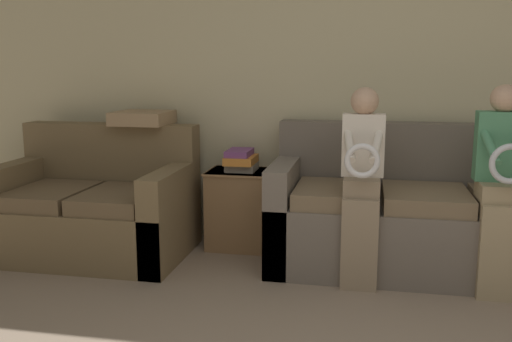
{
  "coord_description": "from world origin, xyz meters",
  "views": [
    {
      "loc": [
        -0.06,
        -1.62,
        1.39
      ],
      "look_at": [
        -0.72,
        1.66,
        0.77
      ],
      "focal_mm": 40.0,
      "sensor_mm": 36.0,
      "label": 1
    }
  ],
  "objects_px": {
    "couch_main": "(422,218)",
    "child_left_seated": "(362,176)",
    "book_stack": "(241,160)",
    "throw_pillow": "(143,118)",
    "child_right_seated": "(502,181)",
    "side_shelf": "(241,208)",
    "couch_side": "(96,210)"
  },
  "relations": [
    {
      "from": "throw_pillow",
      "to": "book_stack",
      "type": "bearing_deg",
      "value": 1.74
    },
    {
      "from": "side_shelf",
      "to": "couch_main",
      "type": "bearing_deg",
      "value": -8.53
    },
    {
      "from": "side_shelf",
      "to": "book_stack",
      "type": "distance_m",
      "value": 0.37
    },
    {
      "from": "side_shelf",
      "to": "child_left_seated",
      "type": "bearing_deg",
      "value": -31.73
    },
    {
      "from": "couch_main",
      "to": "child_left_seated",
      "type": "relative_size",
      "value": 1.65
    },
    {
      "from": "couch_side",
      "to": "book_stack",
      "type": "relative_size",
      "value": 4.72
    },
    {
      "from": "couch_side",
      "to": "book_stack",
      "type": "xyz_separation_m",
      "value": [
        1.04,
        0.33,
        0.36
      ]
    },
    {
      "from": "couch_main",
      "to": "couch_side",
      "type": "bearing_deg",
      "value": -176.65
    },
    {
      "from": "child_right_seated",
      "to": "side_shelf",
      "type": "relative_size",
      "value": 2.13
    },
    {
      "from": "child_right_seated",
      "to": "side_shelf",
      "type": "bearing_deg",
      "value": 162.03
    },
    {
      "from": "child_left_seated",
      "to": "child_right_seated",
      "type": "distance_m",
      "value": 0.83
    },
    {
      "from": "child_right_seated",
      "to": "book_stack",
      "type": "xyz_separation_m",
      "value": [
        -1.75,
        0.56,
        -0.02
      ]
    },
    {
      "from": "couch_main",
      "to": "couch_side",
      "type": "height_order",
      "value": "couch_main"
    },
    {
      "from": "book_stack",
      "to": "throw_pillow",
      "type": "height_order",
      "value": "throw_pillow"
    },
    {
      "from": "book_stack",
      "to": "child_right_seated",
      "type": "bearing_deg",
      "value": -17.83
    },
    {
      "from": "child_right_seated",
      "to": "book_stack",
      "type": "bearing_deg",
      "value": 162.17
    },
    {
      "from": "child_left_seated",
      "to": "side_shelf",
      "type": "relative_size",
      "value": 2.09
    },
    {
      "from": "couch_side",
      "to": "side_shelf",
      "type": "xyz_separation_m",
      "value": [
        1.04,
        0.34,
        -0.02
      ]
    },
    {
      "from": "throw_pillow",
      "to": "couch_side",
      "type": "bearing_deg",
      "value": -131.45
    },
    {
      "from": "couch_main",
      "to": "child_right_seated",
      "type": "xyz_separation_m",
      "value": [
        0.42,
        -0.37,
        0.35
      ]
    },
    {
      "from": "side_shelf",
      "to": "throw_pillow",
      "type": "relative_size",
      "value": 1.47
    },
    {
      "from": "side_shelf",
      "to": "couch_side",
      "type": "bearing_deg",
      "value": -161.99
    },
    {
      "from": "couch_main",
      "to": "side_shelf",
      "type": "relative_size",
      "value": 3.45
    },
    {
      "from": "couch_side",
      "to": "side_shelf",
      "type": "height_order",
      "value": "couch_side"
    },
    {
      "from": "child_left_seated",
      "to": "side_shelf",
      "type": "height_order",
      "value": "child_left_seated"
    },
    {
      "from": "child_left_seated",
      "to": "child_right_seated",
      "type": "xyz_separation_m",
      "value": [
        0.83,
        -0.0,
        0.0
      ]
    },
    {
      "from": "child_right_seated",
      "to": "child_left_seated",
      "type": "bearing_deg",
      "value": 179.97
    },
    {
      "from": "side_shelf",
      "to": "book_stack",
      "type": "height_order",
      "value": "book_stack"
    },
    {
      "from": "couch_main",
      "to": "couch_side",
      "type": "distance_m",
      "value": 2.38
    },
    {
      "from": "side_shelf",
      "to": "book_stack",
      "type": "relative_size",
      "value": 2.03
    },
    {
      "from": "child_left_seated",
      "to": "book_stack",
      "type": "height_order",
      "value": "child_left_seated"
    },
    {
      "from": "couch_main",
      "to": "side_shelf",
      "type": "height_order",
      "value": "couch_main"
    }
  ]
}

